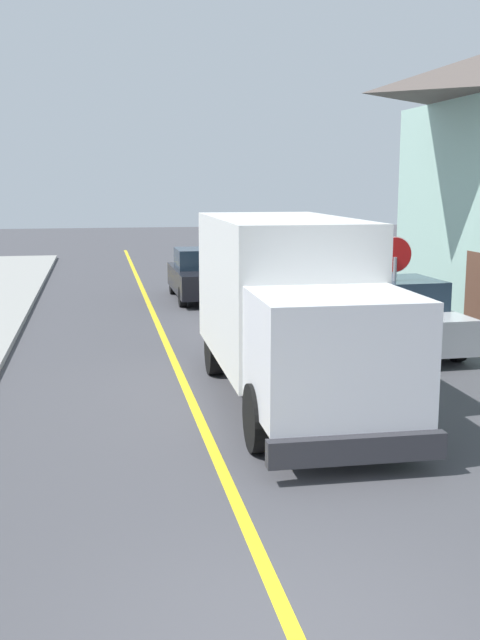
# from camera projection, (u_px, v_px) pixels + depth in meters

# --- Properties ---
(ground_plane) EXTENTS (120.00, 120.00, 0.00)m
(ground_plane) POSITION_uv_depth(u_px,v_px,m) (296.00, 638.00, 6.46)
(ground_plane) COLOR #424247
(centre_line_yellow) EXTENTS (0.16, 56.00, 0.01)m
(centre_line_yellow) POSITION_uv_depth(u_px,v_px,m) (176.00, 364.00, 16.13)
(centre_line_yellow) COLOR gold
(centre_line_yellow) RESTS_ON ground
(box_truck) EXTENTS (2.50, 7.21, 3.20)m
(box_truck) POSITION_uv_depth(u_px,v_px,m) (289.00, 301.00, 13.30)
(box_truck) COLOR silver
(box_truck) RESTS_ON ground
(parked_car_near) EXTENTS (2.00, 4.48, 1.67)m
(parked_car_near) POSITION_uv_depth(u_px,v_px,m) (254.00, 300.00, 19.78)
(parked_car_near) COLOR silver
(parked_car_near) RESTS_ON ground
(parked_car_mid) EXTENTS (1.83, 4.41, 1.67)m
(parked_car_mid) POSITION_uv_depth(u_px,v_px,m) (201.00, 276.00, 24.99)
(parked_car_mid) COLOR black
(parked_car_mid) RESTS_ON ground
(parked_van_across) EXTENTS (1.93, 4.45, 1.67)m
(parked_van_across) POSITION_uv_depth(u_px,v_px,m) (398.00, 316.00, 17.45)
(parked_van_across) COLOR #B7B7BC
(parked_van_across) RESTS_ON ground
(stop_sign) EXTENTS (0.80, 0.10, 2.65)m
(stop_sign) POSITION_uv_depth(u_px,v_px,m) (394.00, 272.00, 16.80)
(stop_sign) COLOR gray
(stop_sign) RESTS_ON ground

